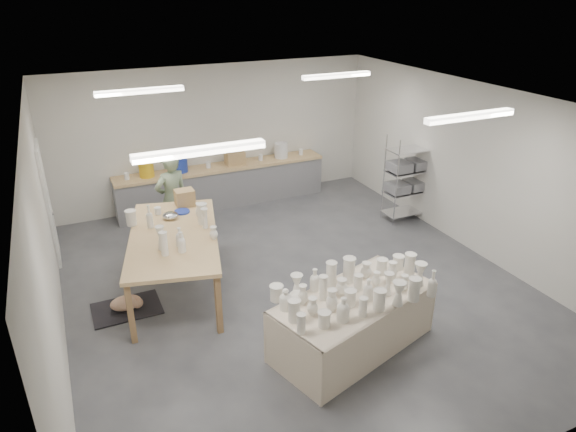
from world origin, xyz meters
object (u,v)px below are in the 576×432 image
drying_table (353,318)px  potter (172,199)px  red_stool (172,224)px  work_table (175,233)px

drying_table → potter: (-1.45, 4.05, 0.44)m
potter → red_stool: potter is taller
work_table → red_stool: bearing=94.4°
work_table → potter: bearing=92.8°
red_stool → work_table: bearing=-99.7°
drying_table → red_stool: bearing=91.7°
work_table → red_stool: work_table is taller
red_stool → drying_table: bearing=-71.4°
drying_table → red_stool: drying_table is taller
work_table → red_stool: size_ratio=9.22×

